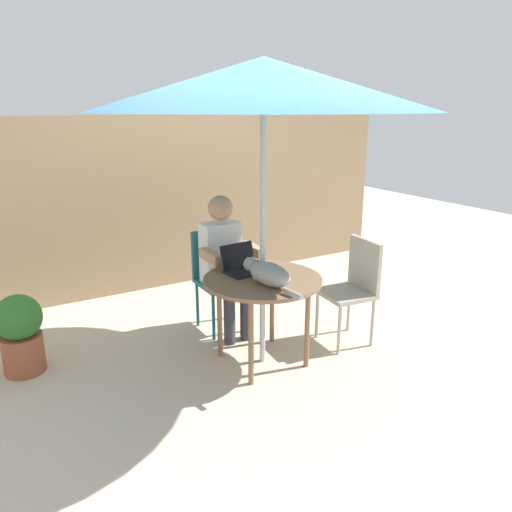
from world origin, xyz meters
TOP-DOWN VIEW (x-y plane):
  - ground_plane at (0.00, 0.00)m, footprint 14.00×14.00m
  - fence_back at (0.00, 2.10)m, footprint 5.87×0.08m
  - patio_table at (0.00, 0.00)m, footprint 0.92×0.92m
  - patio_umbrella at (0.00, 0.00)m, footprint 2.41×2.41m
  - chair_occupied at (0.00, 0.80)m, footprint 0.40×0.40m
  - chair_empty at (0.87, -0.08)m, footprint 0.43×0.43m
  - person_seated at (0.00, 0.64)m, footprint 0.48×0.48m
  - laptop at (-0.06, 0.23)m, footprint 0.32×0.28m
  - cat at (-0.04, -0.14)m, footprint 0.25×0.65m
  - potted_plant_near_fence at (-1.67, 0.81)m, footprint 0.35×0.35m

SIDE VIEW (x-z plane):
  - ground_plane at x=0.00m, z-range 0.00..0.00m
  - potted_plant_near_fence at x=-1.67m, z-range 0.02..0.65m
  - chair_occupied at x=0.00m, z-range 0.08..0.99m
  - chair_empty at x=0.87m, z-range 0.08..0.99m
  - patio_table at x=0.00m, z-range 0.29..1.00m
  - person_seated at x=0.00m, z-range 0.08..1.33m
  - laptop at x=-0.06m, z-range 0.67..0.88m
  - cat at x=-0.04m, z-range 0.71..0.88m
  - fence_back at x=0.00m, z-range 0.00..1.90m
  - patio_umbrella at x=0.00m, z-range 0.97..3.27m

